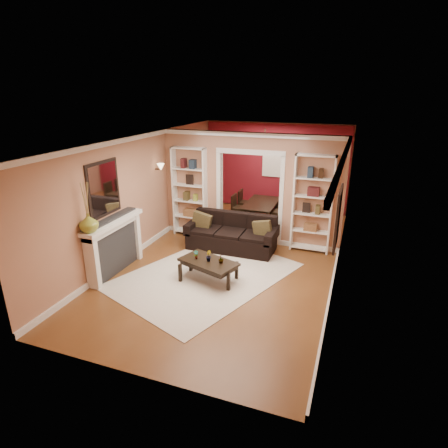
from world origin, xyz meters
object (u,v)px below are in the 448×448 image
at_px(bookshelf_left, 190,192).
at_px(dining_table, 262,212).
at_px(fireplace, 116,247).
at_px(sofa, 231,233).
at_px(coffee_table, 209,271).
at_px(bookshelf_right, 312,204).

xyz_separation_m(bookshelf_left, dining_table, (1.50, 1.68, -0.87)).
bearing_deg(fireplace, bookshelf_left, 77.95).
distance_m(sofa, fireplace, 2.71).
bearing_deg(coffee_table, fireplace, -152.40).
xyz_separation_m(sofa, fireplace, (-1.87, -1.95, 0.16)).
height_order(sofa, bookshelf_right, bookshelf_right).
height_order(bookshelf_left, fireplace, bookshelf_left).
height_order(coffee_table, bookshelf_left, bookshelf_left).
bearing_deg(bookshelf_right, coffee_table, -127.28).
relative_size(coffee_table, dining_table, 0.73).
bearing_deg(fireplace, bookshelf_right, 34.80).
bearing_deg(dining_table, coffee_table, 178.63).
bearing_deg(bookshelf_left, bookshelf_right, 0.00).
xyz_separation_m(fireplace, dining_table, (2.04, 4.21, -0.30)).
distance_m(coffee_table, dining_table, 3.90).
bearing_deg(sofa, bookshelf_right, 18.15).
bearing_deg(coffee_table, bookshelf_right, 71.32).
height_order(bookshelf_right, fireplace, bookshelf_right).
bearing_deg(bookshelf_right, bookshelf_left, 180.00).
relative_size(fireplace, dining_table, 1.08).
bearing_deg(bookshelf_left, coffee_table, -57.61).
distance_m(bookshelf_right, dining_table, 2.48).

